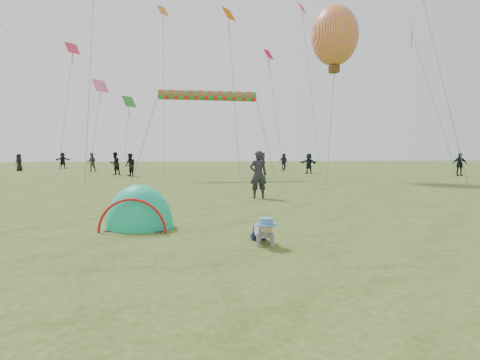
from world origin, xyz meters
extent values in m
plane|color=#2C4E14|center=(0.00, 0.00, 0.00)|extent=(140.00, 140.00, 0.00)
ellipsoid|color=#1EA569|center=(-1.73, 1.49, 0.00)|extent=(1.71, 1.51, 1.93)
imported|color=black|center=(2.06, 6.41, 0.87)|extent=(0.67, 0.47, 1.75)
imported|color=black|center=(-4.10, 20.55, 0.83)|extent=(1.00, 1.02, 1.66)
imported|color=black|center=(19.47, 17.06, 0.84)|extent=(0.85, 1.06, 1.68)
imported|color=black|center=(-15.41, 31.19, 0.80)|extent=(0.93, 0.88, 1.61)
imported|color=black|center=(-12.97, 36.28, 0.87)|extent=(1.69, 1.12, 1.74)
imported|color=black|center=(-5.55, 23.18, 0.88)|extent=(1.06, 1.08, 1.75)
imported|color=#1D2431|center=(9.31, 27.69, 0.81)|extent=(1.01, 0.57, 1.62)
imported|color=black|center=(4.57, 17.42, 0.80)|extent=(0.66, 0.87, 1.61)
imported|color=black|center=(9.73, 21.94, 0.83)|extent=(1.38, 1.48, 1.66)
imported|color=black|center=(9.63, 37.33, 0.87)|extent=(0.61, 0.74, 1.74)
imported|color=#3A2723|center=(-8.55, 29.31, 0.85)|extent=(0.95, 0.82, 1.70)
imported|color=black|center=(10.57, 31.66, 0.82)|extent=(0.45, 0.98, 1.64)
cylinder|color=red|center=(1.19, 17.49, 5.38)|extent=(6.29, 0.64, 0.64)
plane|color=#DF0644|center=(7.48, 26.55, 10.59)|extent=(1.10, 1.10, 0.90)
plane|color=#FC4128|center=(10.83, 27.18, 15.09)|extent=(1.10, 1.10, 0.90)
plane|color=orange|center=(-1.78, 24.52, 13.09)|extent=(0.99, 0.99, 0.81)
plane|color=pink|center=(-6.93, 25.71, 7.20)|extent=(1.29, 1.29, 1.05)
plane|color=#E62E4E|center=(-9.12, 26.12, 10.23)|extent=(1.12, 1.12, 0.91)
plane|color=#CD6200|center=(3.24, 22.20, 12.31)|extent=(1.24, 1.24, 1.02)
plane|color=#2A8F2E|center=(-5.15, 29.78, 6.50)|extent=(1.29, 1.29, 1.05)
plane|color=blue|center=(15.63, 17.59, 10.55)|extent=(1.25, 1.25, 1.02)
camera|label=1|loc=(-0.94, -6.98, 1.66)|focal=28.00mm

